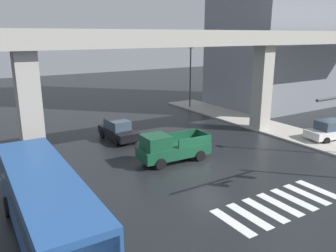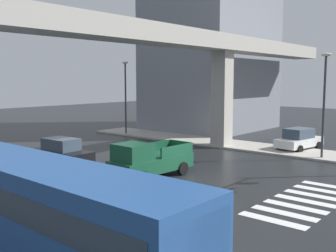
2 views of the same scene
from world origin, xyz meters
name	(u,v)px [view 2 (image 2 of 2)]	position (x,y,z in m)	size (l,w,h in m)	color
ground_plane	(200,180)	(0.00, 0.00, 0.00)	(120.00, 120.00, 0.00)	black
crosswalk_stripes	(305,201)	(0.00, -5.83, 0.01)	(7.15, 2.80, 0.01)	silver
elevated_overpass	(134,42)	(0.00, 5.05, 7.70)	(53.95, 2.42, 8.94)	#ADA89E
sidewalk_east	(262,148)	(11.22, 2.00, 0.07)	(4.00, 36.00, 0.15)	#ADA89E
pickup_truck	(148,161)	(-1.52, 2.47, 0.99)	(5.16, 2.22, 2.08)	#14472D
city_bus	(51,208)	(-10.98, -2.53, 1.72)	(2.89, 10.83, 2.99)	#234C8C
sedan_black	(62,152)	(-2.54, 9.09, 0.85)	(2.14, 4.39, 1.72)	black
sedan_white	(299,139)	(12.52, -0.41, 0.85)	(4.53, 2.47, 1.72)	silver
street_lamp_near_corner	(324,93)	(10.02, -3.05, 4.56)	(0.44, 0.70, 7.24)	#38383D
street_lamp_mid_block	(213,91)	(10.02, 5.96, 4.56)	(0.44, 0.70, 7.24)	#38383D
street_lamp_far_north	(125,89)	(10.02, 16.31, 4.56)	(0.44, 0.70, 7.24)	#38383D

